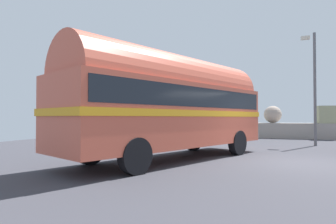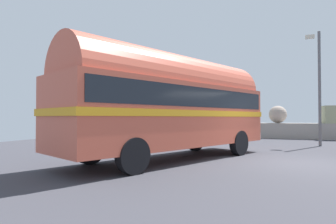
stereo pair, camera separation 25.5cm
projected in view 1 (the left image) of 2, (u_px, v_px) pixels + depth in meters
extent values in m
cube|color=#39383F|center=(294.00, 163.00, 9.08)|extent=(32.00, 26.00, 0.02)
cube|color=gray|center=(276.00, 131.00, 20.26)|extent=(31.36, 1.80, 1.10)
cube|color=tan|center=(115.00, 118.00, 24.91)|extent=(0.88, 0.87, 0.73)
sphere|color=#9D9C77|center=(138.00, 117.00, 23.49)|extent=(0.81, 0.81, 0.81)
cube|color=#A38486|center=(179.00, 116.00, 22.60)|extent=(0.92, 1.08, 1.02)
sphere|color=#94A07B|center=(213.00, 116.00, 21.76)|extent=(1.01, 1.01, 1.01)
cube|color=gray|center=(240.00, 115.00, 20.83)|extent=(1.29, 1.18, 1.23)
sphere|color=#A69587|center=(273.00, 114.00, 20.49)|extent=(1.25, 1.25, 1.25)
cube|color=#999C77|center=(327.00, 115.00, 18.94)|extent=(1.30, 1.11, 1.19)
cylinder|color=black|center=(193.00, 140.00, 12.45)|extent=(0.66, 0.99, 0.96)
cylinder|color=black|center=(238.00, 143.00, 10.93)|extent=(0.66, 0.99, 0.96)
cylinder|color=black|center=(90.00, 149.00, 8.67)|extent=(0.66, 0.99, 0.96)
cylinder|color=black|center=(135.00, 156.00, 7.15)|extent=(0.66, 0.99, 0.96)
cube|color=#C7553F|center=(172.00, 115.00, 9.82)|extent=(5.69, 8.63, 2.10)
cylinder|color=#C7553F|center=(172.00, 86.00, 9.85)|extent=(5.37, 8.25, 2.20)
cube|color=orange|center=(172.00, 114.00, 9.83)|extent=(5.77, 8.73, 0.20)
cube|color=black|center=(172.00, 99.00, 9.84)|extent=(5.58, 8.34, 0.64)
cube|color=silver|center=(234.00, 135.00, 12.91)|extent=(2.14, 1.10, 0.28)
cylinder|color=#5B5B60|center=(315.00, 89.00, 14.55)|extent=(0.14, 0.14, 5.96)
cube|color=beige|center=(305.00, 38.00, 15.23)|extent=(0.44, 0.24, 0.18)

